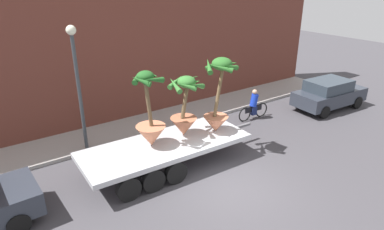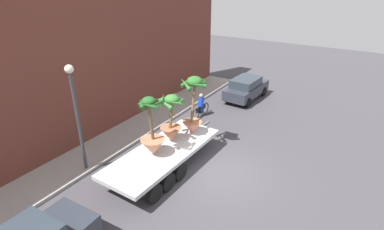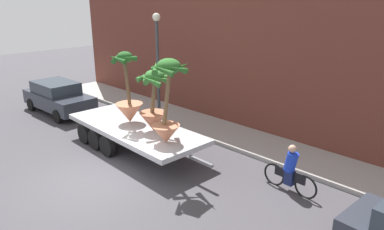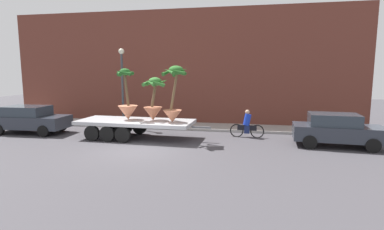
{
  "view_description": "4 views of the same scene",
  "coord_description": "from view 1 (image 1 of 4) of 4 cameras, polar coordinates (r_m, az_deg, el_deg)",
  "views": [
    {
      "loc": [
        -6.51,
        -7.02,
        6.62
      ],
      "look_at": [
        0.17,
        2.54,
        1.73
      ],
      "focal_mm": 31.56,
      "sensor_mm": 36.0,
      "label": 1
    },
    {
      "loc": [
        -10.33,
        -4.89,
        8.19
      ],
      "look_at": [
        1.44,
        2.43,
        1.72
      ],
      "focal_mm": 28.4,
      "sensor_mm": 36.0,
      "label": 2
    },
    {
      "loc": [
        9.55,
        -5.17,
        5.68
      ],
      "look_at": [
        1.59,
        2.82,
        1.94
      ],
      "focal_mm": 33.67,
      "sensor_mm": 36.0,
      "label": 3
    },
    {
      "loc": [
        5.04,
        -12.66,
        3.57
      ],
      "look_at": [
        1.84,
        3.13,
        1.24
      ],
      "focal_mm": 28.34,
      "sensor_mm": 36.0,
      "label": 4
    }
  ],
  "objects": [
    {
      "name": "potted_palm_front",
      "position": [
        12.68,
        4.43,
        2.71
      ],
      "size": [
        1.33,
        1.38,
        2.88
      ],
      "color": "#C17251",
      "rests_on": "flatbed_trailer"
    },
    {
      "name": "cyclist",
      "position": [
        16.74,
        10.39,
        1.52
      ],
      "size": [
        1.84,
        0.35,
        1.54
      ],
      "color": "black",
      "rests_on": "ground"
    },
    {
      "name": "flatbed_trailer",
      "position": [
        12.23,
        -5.48,
        -5.95
      ],
      "size": [
        7.18,
        2.51,
        0.98
      ],
      "color": "#B7BABF",
      "rests_on": "ground"
    },
    {
      "name": "potted_palm_rear",
      "position": [
        11.75,
        -7.12,
        -1.32
      ],
      "size": [
        1.19,
        1.1,
        2.75
      ],
      "color": "#C17251",
      "rests_on": "flatbed_trailer"
    },
    {
      "name": "parked_car",
      "position": [
        19.12,
        22.15,
        3.37
      ],
      "size": [
        4.13,
        2.0,
        1.58
      ],
      "color": "#2D333D",
      "rests_on": "ground"
    },
    {
      "name": "ground_plane",
      "position": [
        11.64,
        6.64,
        -12.11
      ],
      "size": [
        60.0,
        60.0,
        0.0
      ],
      "primitive_type": "plane",
      "color": "#423F44"
    },
    {
      "name": "building_facade",
      "position": [
        16.43,
        -11.34,
        12.47
      ],
      "size": [
        24.0,
        1.2,
        7.62
      ],
      "primitive_type": "cube",
      "color": "brown",
      "rests_on": "ground"
    },
    {
      "name": "sidewalk",
      "position": [
        16.04,
        -7.81,
        -1.57
      ],
      "size": [
        24.0,
        2.2,
        0.15
      ],
      "primitive_type": "cube",
      "color": "#A39E99",
      "rests_on": "ground"
    },
    {
      "name": "street_lamp",
      "position": [
        13.23,
        -18.89,
        6.66
      ],
      "size": [
        0.36,
        0.36,
        4.83
      ],
      "color": "#383D42",
      "rests_on": "sidewalk"
    },
    {
      "name": "potted_palm_middle",
      "position": [
        12.45,
        -1.28,
        0.71
      ],
      "size": [
        1.35,
        1.41,
        2.28
      ],
      "color": "#B26647",
      "rests_on": "flatbed_trailer"
    }
  ]
}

